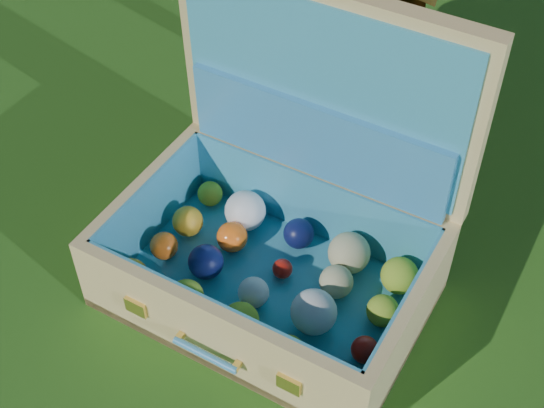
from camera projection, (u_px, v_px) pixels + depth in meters
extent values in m
plane|color=#215114|center=(257.00, 306.00, 1.55)|extent=(60.00, 60.00, 0.00)
cube|color=#DDC077|center=(268.00, 292.00, 1.56)|extent=(0.74, 0.63, 0.02)
cube|color=#DDC077|center=(214.00, 338.00, 1.38)|extent=(0.58, 0.27, 0.19)
cube|color=#DDC077|center=(314.00, 205.00, 1.62)|extent=(0.58, 0.27, 0.19)
cube|color=#DDC077|center=(146.00, 212.00, 1.61)|extent=(0.17, 0.35, 0.19)
cube|color=#DDC077|center=(408.00, 329.00, 1.40)|extent=(0.17, 0.35, 0.19)
cube|color=teal|center=(268.00, 288.00, 1.55)|extent=(0.68, 0.57, 0.01)
cube|color=teal|center=(218.00, 329.00, 1.38)|extent=(0.53, 0.24, 0.16)
cube|color=teal|center=(311.00, 206.00, 1.60)|extent=(0.53, 0.24, 0.16)
cube|color=teal|center=(151.00, 211.00, 1.59)|extent=(0.15, 0.34, 0.16)
cube|color=teal|center=(401.00, 322.00, 1.39)|extent=(0.15, 0.34, 0.16)
cube|color=#DDC077|center=(326.00, 86.00, 1.42)|extent=(0.59, 0.30, 0.42)
cube|color=teal|center=(320.00, 92.00, 1.41)|extent=(0.53, 0.25, 0.37)
cube|color=teal|center=(316.00, 141.00, 1.49)|extent=(0.52, 0.25, 0.17)
cube|color=#F2C659|center=(136.00, 307.00, 1.43)|extent=(0.05, 0.03, 0.04)
cube|color=#F2C659|center=(289.00, 384.00, 1.32)|extent=(0.05, 0.03, 0.04)
cylinder|color=teal|center=(205.00, 355.00, 1.38)|extent=(0.13, 0.07, 0.01)
cube|color=#F2C659|center=(180.00, 337.00, 1.40)|extent=(0.02, 0.02, 0.01)
cube|color=#F2C659|center=(237.00, 366.00, 1.36)|extent=(0.02, 0.02, 0.01)
sphere|color=orange|center=(130.00, 277.00, 1.52)|extent=(0.08, 0.08, 0.08)
sphere|color=#9CB82D|center=(187.00, 297.00, 1.49)|extent=(0.07, 0.07, 0.07)
sphere|color=#9CB82D|center=(240.00, 321.00, 1.44)|extent=(0.07, 0.07, 0.07)
sphere|color=#9CB82D|center=(288.00, 352.00, 1.40)|extent=(0.06, 0.06, 0.06)
sphere|color=orange|center=(339.00, 375.00, 1.37)|extent=(0.06, 0.06, 0.06)
sphere|color=orange|center=(164.00, 246.00, 1.59)|extent=(0.06, 0.06, 0.06)
sphere|color=#0E1548|center=(206.00, 262.00, 1.55)|extent=(0.07, 0.07, 0.07)
sphere|color=silver|center=(253.00, 292.00, 1.50)|extent=(0.06, 0.06, 0.06)
sphere|color=silver|center=(314.00, 312.00, 1.45)|extent=(0.09, 0.09, 0.09)
sphere|color=#B2170E|center=(365.00, 350.00, 1.41)|extent=(0.05, 0.05, 0.05)
sphere|color=orange|center=(188.00, 221.00, 1.63)|extent=(0.07, 0.07, 0.07)
sphere|color=orange|center=(232.00, 237.00, 1.60)|extent=(0.07, 0.07, 0.07)
sphere|color=#B2170E|center=(282.00, 269.00, 1.55)|extent=(0.04, 0.04, 0.04)
sphere|color=beige|center=(336.00, 282.00, 1.51)|extent=(0.07, 0.07, 0.07)
sphere|color=#9CB82D|center=(383.00, 311.00, 1.47)|extent=(0.06, 0.06, 0.06)
sphere|color=#9CB82D|center=(210.00, 194.00, 1.70)|extent=(0.06, 0.06, 0.06)
sphere|color=silver|center=(245.00, 211.00, 1.64)|extent=(0.09, 0.09, 0.09)
sphere|color=#0E1548|center=(299.00, 234.00, 1.61)|extent=(0.07, 0.07, 0.07)
sphere|color=beige|center=(349.00, 253.00, 1.55)|extent=(0.09, 0.09, 0.09)
sphere|color=#9CB82D|center=(400.00, 276.00, 1.52)|extent=(0.08, 0.08, 0.08)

